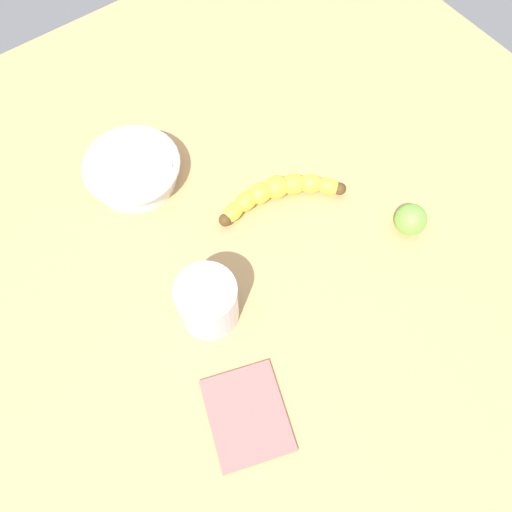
{
  "coord_description": "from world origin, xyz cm",
  "views": [
    {
      "loc": [
        32.86,
        -27.15,
        74.37
      ],
      "look_at": [
        5.9,
        -7.33,
        5.0
      ],
      "focal_mm": 35.22,
      "sensor_mm": 36.0,
      "label": 1
    }
  ],
  "objects_px": {
    "smoothie_glass": "(208,303)",
    "ceramic_bowl": "(133,169)",
    "lime_fruit": "(411,220)",
    "banana": "(278,192)"
  },
  "relations": [
    {
      "from": "smoothie_glass",
      "to": "ceramic_bowl",
      "type": "xyz_separation_m",
      "value": [
        -0.27,
        0.03,
        -0.01
      ]
    },
    {
      "from": "ceramic_bowl",
      "to": "lime_fruit",
      "type": "relative_size",
      "value": 3.18
    },
    {
      "from": "smoothie_glass",
      "to": "ceramic_bowl",
      "type": "bearing_deg",
      "value": 173.1
    },
    {
      "from": "banana",
      "to": "lime_fruit",
      "type": "relative_size",
      "value": 4.11
    },
    {
      "from": "smoothie_glass",
      "to": "lime_fruit",
      "type": "relative_size",
      "value": 1.78
    },
    {
      "from": "ceramic_bowl",
      "to": "smoothie_glass",
      "type": "bearing_deg",
      "value": -6.9
    },
    {
      "from": "ceramic_bowl",
      "to": "lime_fruit",
      "type": "height_order",
      "value": "lime_fruit"
    },
    {
      "from": "banana",
      "to": "ceramic_bowl",
      "type": "bearing_deg",
      "value": -26.58
    },
    {
      "from": "smoothie_glass",
      "to": "ceramic_bowl",
      "type": "height_order",
      "value": "smoothie_glass"
    },
    {
      "from": "ceramic_bowl",
      "to": "lime_fruit",
      "type": "xyz_separation_m",
      "value": [
        0.34,
        0.31,
        -0.0
      ]
    }
  ]
}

